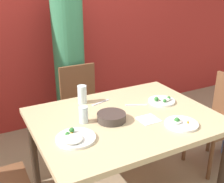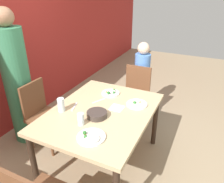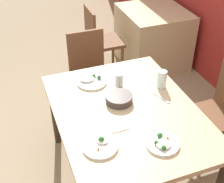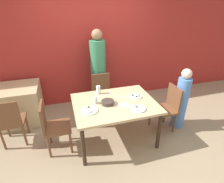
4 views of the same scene
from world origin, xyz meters
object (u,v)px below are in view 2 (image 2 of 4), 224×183
at_px(plate_rice_adult, 136,104).
at_px(person_adult, 18,84).
at_px(person_child, 141,82).
at_px(bowl_curry, 97,114).
at_px(chair_child_spot, 135,94).
at_px(glass_water_tall, 61,105).
at_px(chair_adult_spot, 43,113).

bearing_deg(plate_rice_adult, person_adult, 100.60).
distance_m(person_adult, person_child, 1.79).
bearing_deg(person_adult, bowl_curry, -95.77).
relative_size(person_child, plate_rice_adult, 5.06).
bearing_deg(bowl_curry, chair_child_spot, -0.60).
relative_size(bowl_curry, glass_water_tall, 1.39).
height_order(chair_child_spot, glass_water_tall, glass_water_tall).
relative_size(person_child, bowl_curry, 5.70).
bearing_deg(person_adult, chair_child_spot, -50.39).
distance_m(chair_adult_spot, person_child, 1.57).
bearing_deg(person_child, chair_child_spot, 180.00).
relative_size(chair_child_spot, glass_water_tall, 5.84).
relative_size(person_child, glass_water_tall, 7.93).
bearing_deg(person_adult, plate_rice_adult, -79.40).
relative_size(chair_adult_spot, bowl_curry, 4.20).
bearing_deg(person_child, plate_rice_adult, -165.09).
relative_size(chair_child_spot, person_adult, 0.50).
xyz_separation_m(chair_adult_spot, glass_water_tall, (-0.19, -0.47, 0.33)).
distance_m(plate_rice_adult, glass_water_tall, 0.82).
bearing_deg(plate_rice_adult, glass_water_tall, 124.38).
relative_size(chair_adult_spot, person_adult, 0.50).
bearing_deg(person_adult, glass_water_tall, -102.89).
relative_size(person_adult, plate_rice_adult, 7.40).
bearing_deg(person_child, bowl_curry, 179.53).
relative_size(chair_child_spot, plate_rice_adult, 3.73).
distance_m(chair_adult_spot, person_adult, 0.47).
distance_m(person_child, plate_rice_adult, 1.07).
bearing_deg(chair_adult_spot, chair_child_spot, -41.13).
bearing_deg(chair_adult_spot, person_adult, 90.00).
xyz_separation_m(person_adult, person_child, (1.30, -1.22, -0.25)).
bearing_deg(glass_water_tall, plate_rice_adult, -55.62).
xyz_separation_m(chair_adult_spot, person_adult, (-0.00, 0.34, 0.33)).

